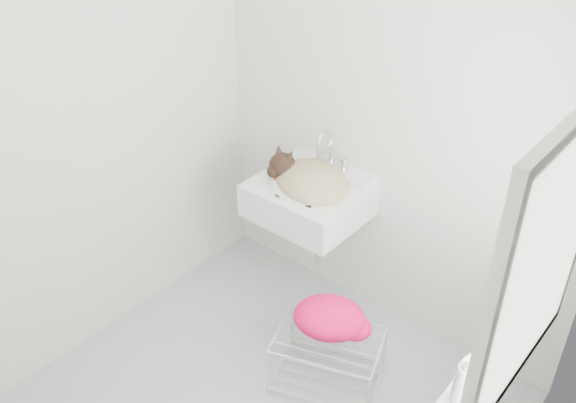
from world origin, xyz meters
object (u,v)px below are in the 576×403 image
Objects in this scene: sink at (309,185)px; bottle_a at (462,403)px; cat at (309,181)px; wire_rack at (327,361)px; bottle_b at (490,364)px; bottle_c at (514,332)px.

sink is 2.95× the size of bottle_a.
cat is at bearing -54.26° from sink.
sink is 0.95m from wire_rack.
bottle_b is at bearing 90.00° from bottle_a.
bottle_b is at bearing -10.39° from wire_rack.
sink reaches higher than bottle_c.
sink is 3.51× the size of bottle_c.
bottle_b is (1.33, -0.58, 0.00)m from sink.
sink reaches higher than wire_rack.
bottle_a reaches higher than wire_rack.
bottle_c is at bearing 4.40° from wire_rack.
bottle_a is (1.31, -0.80, -0.04)m from cat.
sink is at bearing 148.45° from bottle_a.
bottle_a is at bearing -90.00° from bottle_b.
cat is at bearing 148.76° from bottle_a.
bottle_a reaches higher than bottle_c.
cat reaches higher than bottle_a.
bottle_a is 0.23m from bottle_b.
bottle_a is 0.93× the size of bottle_b.
bottle_a is at bearing -90.00° from bottle_c.
sink is 1.13× the size of wire_rack.
sink is at bearing 156.30° from bottle_b.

